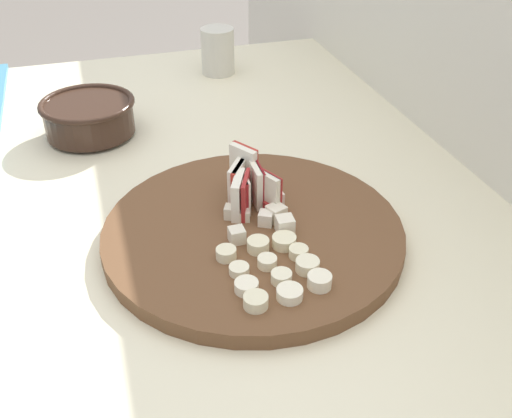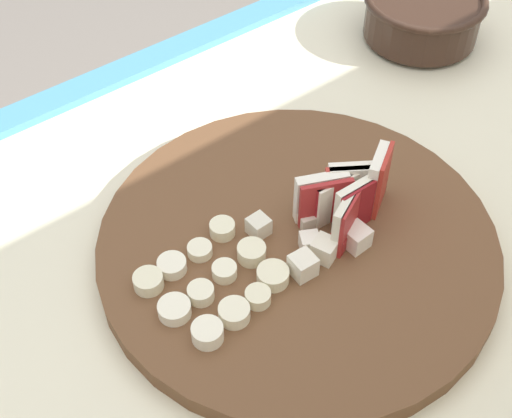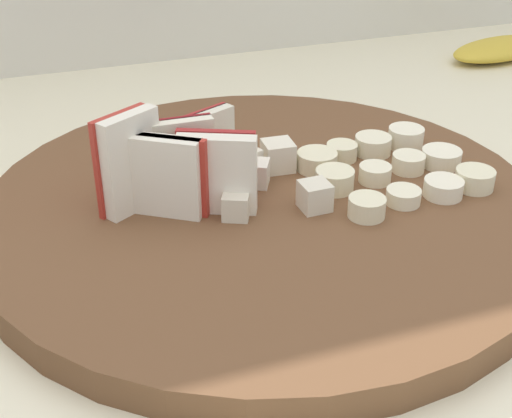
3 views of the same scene
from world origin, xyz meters
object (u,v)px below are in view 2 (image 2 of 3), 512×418
Objects in this scene: banana_slice_rows at (215,283)px; ceramic_bowl at (423,14)px; apple_dice_pile at (315,240)px; apple_wedge_fan at (347,196)px; cutting_board at (297,244)px.

banana_slice_rows is 0.49m from ceramic_bowl.
apple_dice_pile is 0.57× the size of ceramic_bowl.
apple_wedge_fan is at bearing 176.86° from banana_slice_rows.
cutting_board is 0.40m from ceramic_bowl.
apple_wedge_fan is at bearing 171.57° from cutting_board.
apple_wedge_fan is at bearing 31.15° from ceramic_bowl.
apple_wedge_fan is 0.05m from apple_dice_pile.
ceramic_bowl is (-0.36, -0.18, 0.03)m from cutting_board.
ceramic_bowl is at bearing -151.05° from apple_dice_pile.
banana_slice_rows reaches higher than cutting_board.
cutting_board is at bearing 26.18° from ceramic_bowl.
banana_slice_rows is (0.09, -0.00, 0.02)m from cutting_board.
cutting_board is 0.07m from apple_wedge_fan.
apple_wedge_fan is 0.64× the size of ceramic_bowl.
apple_wedge_fan reaches higher than banana_slice_rows.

